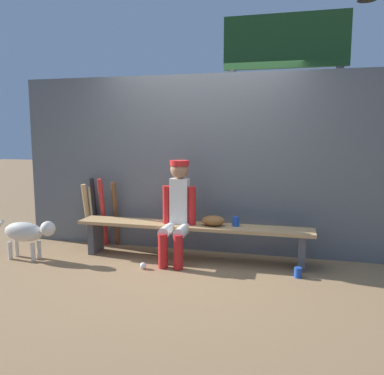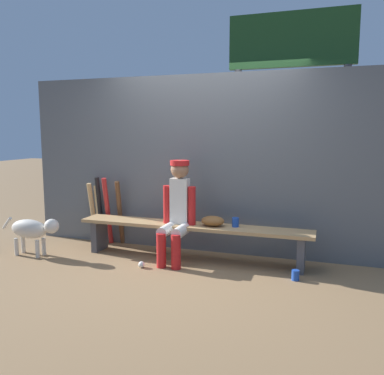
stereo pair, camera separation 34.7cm
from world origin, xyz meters
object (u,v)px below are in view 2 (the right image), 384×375
object	(u,v)px
player_seated	(177,208)
bat_wood_tan	(93,213)
cup_on_bench	(235,222)
bat_wood_natural	(99,214)
baseball	(142,265)
scoreboard	(296,74)
dugout_bench	(192,231)
bat_wood_dark	(120,213)
cup_on_ground	(295,275)
bat_aluminum_black	(100,210)
bat_aluminum_red	(108,211)
dog	(33,229)
baseball_glove	(213,221)

from	to	relation	value
player_seated	bat_wood_tan	xyz separation A→B (m)	(-1.41, 0.40, -0.23)
cup_on_bench	bat_wood_natural	bearing A→B (deg)	172.06
baseball	scoreboard	distance (m)	3.19
dugout_bench	bat_wood_dark	xyz separation A→B (m)	(-1.15, 0.31, 0.10)
player_seated	cup_on_ground	distance (m)	1.54
baseball	player_seated	bearing A→B (deg)	50.19
bat_aluminum_black	dugout_bench	bearing A→B (deg)	-12.09
bat_aluminum_red	bat_wood_dark	bearing A→B (deg)	17.85
bat_wood_natural	bat_wood_tan	xyz separation A→B (m)	(-0.07, -0.03, 0.02)
dugout_bench	bat_wood_tan	size ratio (longest dim) A/B	3.38
baseball	dog	bearing A→B (deg)	-179.58
bat_wood_tan	cup_on_bench	size ratio (longest dim) A/B	7.72
bat_aluminum_black	scoreboard	distance (m)	3.25
bat_wood_dark	cup_on_ground	bearing A→B (deg)	-14.52
baseball_glove	bat_aluminum_red	xyz separation A→B (m)	(-1.57, 0.26, -0.03)
bat_wood_dark	cup_on_ground	size ratio (longest dim) A/B	8.20
baseball_glove	bat_wood_tan	xyz separation A→B (m)	(-1.82, 0.29, -0.08)
bat_wood_natural	baseball	xyz separation A→B (m)	(1.03, -0.79, -0.37)
dugout_bench	baseball_glove	size ratio (longest dim) A/B	10.27
baseball_glove	bat_wood_tan	world-z (taller)	bat_wood_tan
player_seated	bat_aluminum_black	size ratio (longest dim) A/B	1.30
baseball	scoreboard	size ratio (longest dim) A/B	0.02
baseball_glove	cup_on_bench	distance (m)	0.27
bat_wood_natural	cup_on_bench	size ratio (longest dim) A/B	7.39
bat_wood_tan	scoreboard	xyz separation A→B (m)	(2.63, 0.88, 1.89)
bat_aluminum_black	baseball	distance (m)	1.34
bat_wood_natural	scoreboard	distance (m)	3.30
cup_on_ground	cup_on_bench	world-z (taller)	cup_on_bench
baseball_glove	dog	xyz separation A→B (m)	(-2.20, -0.48, -0.16)
player_seated	bat_wood_natural	world-z (taller)	player_seated
bat_wood_tan	cup_on_bench	xyz separation A→B (m)	(2.09, -0.25, 0.07)
player_seated	bat_aluminum_red	size ratio (longest dim) A/B	1.28
scoreboard	cup_on_bench	bearing A→B (deg)	-115.59
player_seated	bat_aluminum_black	bearing A→B (deg)	162.26
cup_on_ground	player_seated	bearing A→B (deg)	171.60
dog	cup_on_bench	bearing A→B (deg)	11.85
bat_aluminum_black	scoreboard	world-z (taller)	scoreboard
baseball	scoreboard	bearing A→B (deg)	47.09
player_seated	baseball_glove	bearing A→B (deg)	14.16
bat_aluminum_red	dog	size ratio (longest dim) A/B	1.12
bat_wood_dark	dog	size ratio (longest dim) A/B	1.07
bat_aluminum_black	player_seated	bearing A→B (deg)	-17.74
bat_wood_tan	scoreboard	distance (m)	3.35
player_seated	scoreboard	xyz separation A→B (m)	(1.22, 1.28, 1.66)
player_seated	bat_wood_natural	xyz separation A→B (m)	(-1.34, 0.43, -0.25)
dugout_bench	dog	world-z (taller)	dog
player_seated	bat_wood_tan	distance (m)	1.48
bat_wood_dark	bat_wood_natural	xyz separation A→B (m)	(-0.35, 0.01, -0.04)
dugout_bench	bat_aluminum_black	world-z (taller)	bat_aluminum_black
player_seated	bat_wood_dark	xyz separation A→B (m)	(-0.99, 0.41, -0.20)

